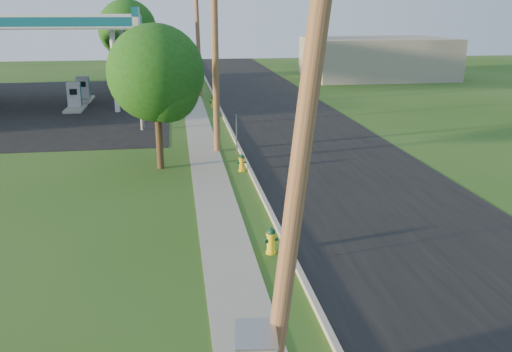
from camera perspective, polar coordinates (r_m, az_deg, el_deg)
The scene contains 19 objects.
road at distance 21.35m, azimuth 11.23°, elevation -1.49°, with size 8.00×120.00×0.02m, color black.
curb at distance 20.36m, azimuth 0.56°, elevation -1.87°, with size 0.15×120.00×0.15m, color #A29F94.
sidewalk at distance 20.19m, azimuth -4.35°, elevation -2.26°, with size 1.50×120.00×0.03m, color gray.
utility_pole_near at distance 8.46m, azimuth 4.97°, elevation 4.18°, with size 1.40×0.32×9.48m.
utility_pole_mid at distance 26.15m, azimuth -4.32°, elevation 13.23°, with size 1.40×0.32×9.80m.
utility_pole_far at distance 44.10m, azimuth -6.14°, elevation 14.53°, with size 1.40×0.32×9.50m.
sign_post_near at distance 14.65m, azimuth 3.17°, elevation -5.77°, with size 0.05×0.04×2.00m, color gray.
sign_post_mid at distance 25.81m, azimuth -2.07°, elevation 4.33°, with size 0.05×0.04×2.00m, color gray.
sign_post_far at distance 37.75m, azimuth -4.18°, elevation 8.36°, with size 0.05×0.04×2.00m, color gray.
gas_canopy at distance 42.60m, azimuth -24.92°, elevation 14.49°, with size 18.18×9.18×6.40m.
fuel_pump_ne at distance 40.08m, azimuth -18.54°, elevation 7.64°, with size 1.20×3.20×1.90m.
fuel_pump_se at distance 43.98m, azimuth -17.70°, elevation 8.48°, with size 1.20×3.20×1.90m.
price_pylon at distance 31.60m, azimuth -12.42°, elevation 14.42°, with size 0.34×2.04×6.85m.
distant_building at distance 57.98m, azimuth 12.59°, elevation 12.03°, with size 14.00×10.00×4.00m, color gray.
tree_verge at distance 23.43m, azimuth -10.24°, elevation 10.21°, with size 4.09×4.09×6.20m.
tree_lot at distance 50.06m, azimuth -13.27°, elevation 14.61°, with size 5.04×5.04×7.64m.
hydrant_near at distance 15.54m, azimuth 1.60°, elevation -6.81°, with size 0.42×0.37×0.81m.
hydrant_mid at distance 23.37m, azimuth -1.51°, elevation 1.41°, with size 0.39×0.35×0.77m.
hydrant_far at distance 38.95m, azimuth -4.58°, elevation 7.74°, with size 0.43×0.38×0.83m.
Camera 1 is at (-2.53, -9.02, 6.68)m, focal length 38.00 mm.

